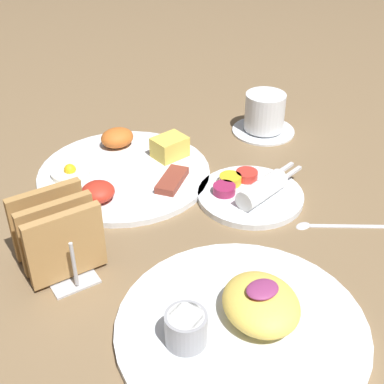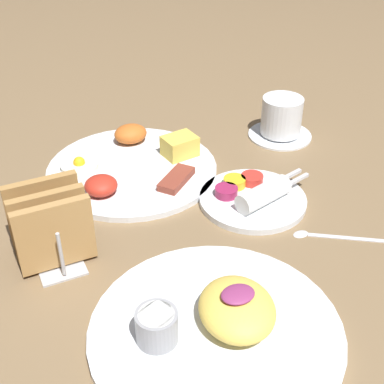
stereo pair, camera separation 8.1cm
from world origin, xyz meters
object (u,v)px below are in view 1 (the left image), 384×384
object	(u,v)px
plate_condiments	(251,192)
coffee_cup	(264,115)
plate_foreground	(243,321)
toast_rack	(57,236)
plate_breakfast	(125,169)

from	to	relation	value
plate_condiments	coffee_cup	distance (m)	0.23
plate_foreground	toast_rack	size ratio (longest dim) A/B	2.55
plate_condiments	plate_breakfast	bearing A→B (deg)	128.79
plate_breakfast	coffee_cup	size ratio (longest dim) A/B	2.41
plate_breakfast	plate_foreground	bearing A→B (deg)	-95.57
toast_rack	plate_condiments	bearing A→B (deg)	-2.24
coffee_cup	plate_breakfast	bearing A→B (deg)	179.70
plate_condiments	coffee_cup	xyz separation A→B (m)	(0.16, 0.17, 0.02)
plate_condiments	toast_rack	distance (m)	0.31
plate_breakfast	plate_foreground	world-z (taller)	plate_foreground
coffee_cup	plate_condiments	bearing A→B (deg)	-133.49
plate_condiments	plate_foreground	size ratio (longest dim) A/B	0.62
plate_breakfast	coffee_cup	bearing A→B (deg)	-0.30
toast_rack	coffee_cup	xyz separation A→B (m)	(0.47, 0.16, -0.01)
plate_breakfast	plate_foreground	xyz separation A→B (m)	(-0.04, -0.38, 0.00)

